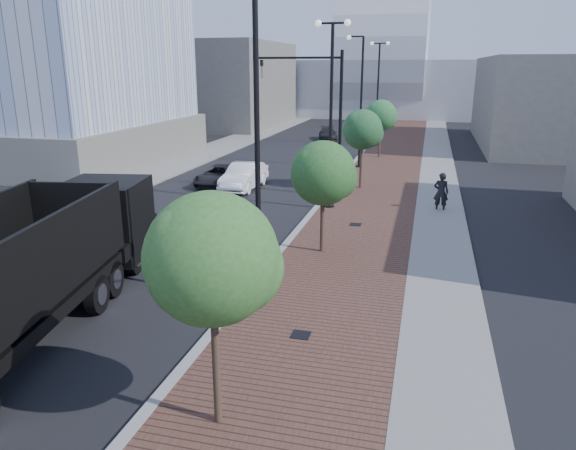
% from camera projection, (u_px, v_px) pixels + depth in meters
% --- Properties ---
extents(sidewalk, '(7.00, 140.00, 0.12)m').
position_uv_depth(sidewalk, '(403.00, 156.00, 44.07)').
color(sidewalk, '#4C2D23').
rests_on(sidewalk, ground).
extents(concrete_strip, '(2.40, 140.00, 0.13)m').
position_uv_depth(concrete_strip, '(437.00, 158.00, 43.41)').
color(concrete_strip, slate).
rests_on(concrete_strip, ground).
extents(curb, '(0.30, 140.00, 0.14)m').
position_uv_depth(curb, '(361.00, 155.00, 44.91)').
color(curb, gray).
rests_on(curb, ground).
extents(west_sidewalk, '(4.00, 140.00, 0.12)m').
position_uv_depth(west_sidewalk, '(216.00, 149.00, 48.06)').
color(west_sidewalk, slate).
rests_on(west_sidewalk, ground).
extents(dump_truck, '(5.14, 13.97, 3.71)m').
position_uv_depth(dump_truck, '(64.00, 257.00, 16.36)').
color(dump_truck, black).
rests_on(dump_truck, ground).
extents(white_sedan, '(1.71, 4.75, 1.56)m').
position_uv_depth(white_sedan, '(244.00, 176.00, 32.42)').
color(white_sedan, white).
rests_on(white_sedan, ground).
extents(dark_car_mid, '(2.23, 4.51, 1.23)m').
position_uv_depth(dark_car_mid, '(220.00, 176.00, 33.47)').
color(dark_car_mid, black).
rests_on(dark_car_mid, ground).
extents(dark_car_far, '(2.68, 4.50, 1.22)m').
position_uv_depth(dark_car_far, '(328.00, 134.00, 54.19)').
color(dark_car_far, black).
rests_on(dark_car_far, ground).
extents(pedestrian, '(0.76, 0.52, 2.04)m').
position_uv_depth(pedestrian, '(441.00, 192.00, 27.21)').
color(pedestrian, black).
rests_on(pedestrian, ground).
extents(streetlight_1, '(1.44, 0.56, 9.21)m').
position_uv_depth(streetlight_1, '(254.00, 166.00, 15.74)').
color(streetlight_1, black).
rests_on(streetlight_1, ground).
extents(streetlight_2, '(1.72, 0.56, 9.28)m').
position_uv_depth(streetlight_2, '(331.00, 115.00, 26.72)').
color(streetlight_2, black).
rests_on(streetlight_2, ground).
extents(streetlight_3, '(1.44, 0.56, 9.21)m').
position_uv_depth(streetlight_3, '(359.00, 108.00, 38.01)').
color(streetlight_3, black).
rests_on(streetlight_3, ground).
extents(streetlight_4, '(1.72, 0.56, 9.28)m').
position_uv_depth(streetlight_4, '(378.00, 93.00, 48.99)').
color(streetlight_4, black).
rests_on(streetlight_4, ground).
extents(traffic_mast, '(5.09, 0.20, 8.00)m').
position_uv_depth(traffic_mast, '(325.00, 107.00, 29.67)').
color(traffic_mast, black).
rests_on(traffic_mast, ground).
extents(tree_0, '(2.59, 2.58, 4.96)m').
position_uv_depth(tree_0, '(214.00, 259.00, 10.11)').
color(tree_0, '#382619').
rests_on(tree_0, ground).
extents(tree_1, '(2.51, 2.49, 4.49)m').
position_uv_depth(tree_1, '(324.00, 173.00, 20.44)').
color(tree_1, '#382619').
rests_on(tree_1, ground).
extents(tree_2, '(2.40, 2.35, 4.77)m').
position_uv_depth(tree_2, '(363.00, 130.00, 31.48)').
color(tree_2, '#382619').
rests_on(tree_2, ground).
extents(tree_3, '(2.52, 2.49, 4.65)m').
position_uv_depth(tree_3, '(382.00, 116.00, 42.67)').
color(tree_3, '#382619').
rests_on(tree_3, ground).
extents(tower_podium, '(19.00, 19.00, 3.00)m').
position_uv_depth(tower_podium, '(48.00, 140.00, 42.88)').
color(tower_podium, slate).
rests_on(tower_podium, ground).
extents(convention_center, '(50.00, 30.00, 50.00)m').
position_uv_depth(convention_center, '(385.00, 74.00, 85.48)').
color(convention_center, '#B5B8C0').
rests_on(convention_center, ground).
extents(commercial_block_nw, '(14.00, 20.00, 10.00)m').
position_uv_depth(commercial_block_nw, '(222.00, 84.00, 66.91)').
color(commercial_block_nw, '#5E5B55').
rests_on(commercial_block_nw, ground).
extents(commercial_block_ne, '(12.00, 22.00, 8.00)m').
position_uv_depth(commercial_block_ne, '(551.00, 102.00, 49.21)').
color(commercial_block_ne, '#615E57').
rests_on(commercial_block_ne, ground).
extents(utility_cover_1, '(0.50, 0.50, 0.02)m').
position_uv_depth(utility_cover_1, '(301.00, 335.00, 14.61)').
color(utility_cover_1, black).
rests_on(utility_cover_1, sidewalk).
extents(utility_cover_2, '(0.50, 0.50, 0.02)m').
position_uv_depth(utility_cover_2, '(355.00, 224.00, 24.82)').
color(utility_cover_2, black).
rests_on(utility_cover_2, sidewalk).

